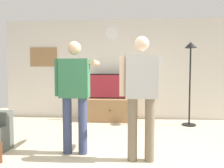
{
  "coord_description": "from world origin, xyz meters",
  "views": [
    {
      "loc": [
        0.27,
        -2.99,
        1.31
      ],
      "look_at": [
        -0.06,
        1.2,
        1.05
      ],
      "focal_mm": 34.51,
      "sensor_mm": 36.0,
      "label": 1
    }
  ],
  "objects_px": {
    "tv_stand": "(111,110)",
    "person_standing_nearer_lamp": "(75,90)",
    "television": "(111,86)",
    "floor_lamp": "(190,66)",
    "wall_clock": "(112,33)",
    "beverage_bottle": "(0,152)",
    "person_standing_nearer_couch": "(141,90)",
    "framed_picture": "(44,57)"
  },
  "relations": [
    {
      "from": "tv_stand",
      "to": "person_standing_nearer_lamp",
      "type": "distance_m",
      "value": 2.44
    },
    {
      "from": "television",
      "to": "floor_lamp",
      "type": "distance_m",
      "value": 2.03
    },
    {
      "from": "person_standing_nearer_lamp",
      "to": "television",
      "type": "bearing_deg",
      "value": 81.14
    },
    {
      "from": "television",
      "to": "person_standing_nearer_lamp",
      "type": "relative_size",
      "value": 0.66
    },
    {
      "from": "wall_clock",
      "to": "beverage_bottle",
      "type": "relative_size",
      "value": 0.92
    },
    {
      "from": "wall_clock",
      "to": "beverage_bottle",
      "type": "xyz_separation_m",
      "value": [
        -1.35,
        -3.04,
        -2.18
      ]
    },
    {
      "from": "beverage_bottle",
      "to": "wall_clock",
      "type": "bearing_deg",
      "value": 66.07
    },
    {
      "from": "tv_stand",
      "to": "person_standing_nearer_couch",
      "type": "bearing_deg",
      "value": -75.29
    },
    {
      "from": "television",
      "to": "person_standing_nearer_lamp",
      "type": "xyz_separation_m",
      "value": [
        -0.37,
        -2.35,
        0.11
      ]
    },
    {
      "from": "tv_stand",
      "to": "floor_lamp",
      "type": "bearing_deg",
      "value": -10.49
    },
    {
      "from": "television",
      "to": "person_standing_nearer_couch",
      "type": "relative_size",
      "value": 0.64
    },
    {
      "from": "television",
      "to": "wall_clock",
      "type": "xyz_separation_m",
      "value": [
        0.0,
        0.24,
        1.43
      ]
    },
    {
      "from": "person_standing_nearer_lamp",
      "to": "tv_stand",
      "type": "bearing_deg",
      "value": 80.97
    },
    {
      "from": "television",
      "to": "framed_picture",
      "type": "bearing_deg",
      "value": 172.61
    },
    {
      "from": "wall_clock",
      "to": "person_standing_nearer_lamp",
      "type": "bearing_deg",
      "value": -98.04
    },
    {
      "from": "wall_clock",
      "to": "person_standing_nearer_lamp",
      "type": "distance_m",
      "value": 2.93
    },
    {
      "from": "person_standing_nearer_lamp",
      "to": "person_standing_nearer_couch",
      "type": "distance_m",
      "value": 1.04
    },
    {
      "from": "tv_stand",
      "to": "beverage_bottle",
      "type": "xyz_separation_m",
      "value": [
        -1.35,
        -2.75,
        -0.14
      ]
    },
    {
      "from": "television",
      "to": "framed_picture",
      "type": "relative_size",
      "value": 1.52
    },
    {
      "from": "person_standing_nearer_couch",
      "to": "person_standing_nearer_lamp",
      "type": "bearing_deg",
      "value": 169.13
    },
    {
      "from": "framed_picture",
      "to": "person_standing_nearer_couch",
      "type": "xyz_separation_m",
      "value": [
        2.57,
        -2.79,
        -0.66
      ]
    },
    {
      "from": "wall_clock",
      "to": "floor_lamp",
      "type": "distance_m",
      "value": 2.22
    },
    {
      "from": "tv_stand",
      "to": "person_standing_nearer_lamp",
      "type": "height_order",
      "value": "person_standing_nearer_lamp"
    },
    {
      "from": "wall_clock",
      "to": "framed_picture",
      "type": "distance_m",
      "value": 2.02
    },
    {
      "from": "wall_clock",
      "to": "beverage_bottle",
      "type": "height_order",
      "value": "wall_clock"
    },
    {
      "from": "framed_picture",
      "to": "beverage_bottle",
      "type": "bearing_deg",
      "value": -79.4
    },
    {
      "from": "person_standing_nearer_lamp",
      "to": "framed_picture",
      "type": "bearing_deg",
      "value": 120.84
    },
    {
      "from": "wall_clock",
      "to": "person_standing_nearer_couch",
      "type": "xyz_separation_m",
      "value": [
        0.66,
        -2.79,
        -1.3
      ]
    },
    {
      "from": "person_standing_nearer_lamp",
      "to": "person_standing_nearer_couch",
      "type": "xyz_separation_m",
      "value": [
        1.02,
        -0.2,
        0.02
      ]
    },
    {
      "from": "floor_lamp",
      "to": "person_standing_nearer_couch",
      "type": "height_order",
      "value": "floor_lamp"
    },
    {
      "from": "framed_picture",
      "to": "person_standing_nearer_lamp",
      "type": "relative_size",
      "value": 0.43
    },
    {
      "from": "framed_picture",
      "to": "floor_lamp",
      "type": "distance_m",
      "value": 3.9
    },
    {
      "from": "television",
      "to": "person_standing_nearer_couch",
      "type": "bearing_deg",
      "value": -75.55
    },
    {
      "from": "floor_lamp",
      "to": "beverage_bottle",
      "type": "bearing_deg",
      "value": -143.85
    },
    {
      "from": "tv_stand",
      "to": "television",
      "type": "distance_m",
      "value": 0.62
    },
    {
      "from": "floor_lamp",
      "to": "person_standing_nearer_couch",
      "type": "xyz_separation_m",
      "value": [
        -1.27,
        -2.14,
        -0.39
      ]
    },
    {
      "from": "television",
      "to": "person_standing_nearer_couch",
      "type": "distance_m",
      "value": 2.63
    },
    {
      "from": "tv_stand",
      "to": "beverage_bottle",
      "type": "height_order",
      "value": "tv_stand"
    },
    {
      "from": "television",
      "to": "floor_lamp",
      "type": "height_order",
      "value": "floor_lamp"
    },
    {
      "from": "wall_clock",
      "to": "floor_lamp",
      "type": "bearing_deg",
      "value": -18.57
    },
    {
      "from": "framed_picture",
      "to": "beverage_bottle",
      "type": "relative_size",
      "value": 2.11
    },
    {
      "from": "tv_stand",
      "to": "floor_lamp",
      "type": "xyz_separation_m",
      "value": [
        1.92,
        -0.36,
        1.13
      ]
    }
  ]
}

